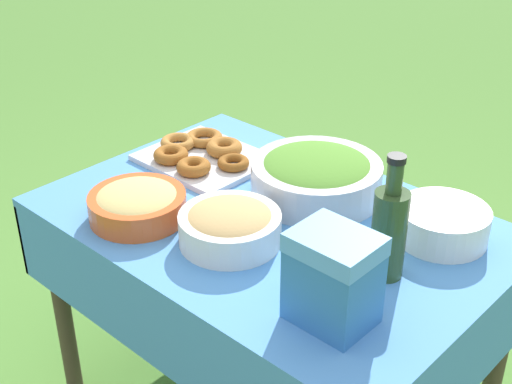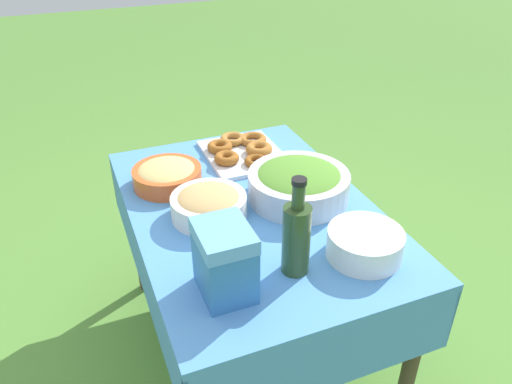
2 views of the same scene
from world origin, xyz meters
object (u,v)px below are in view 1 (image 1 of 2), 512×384
object	(u,v)px
olive_oil_bottle	(389,230)
bread_bowl	(230,225)
pasta_bowl	(137,203)
donut_platter	(202,154)
cooler_box	(333,278)
plate_stack	(443,224)
salad_bowl	(316,175)

from	to	relation	value
olive_oil_bottle	bread_bowl	size ratio (longest dim) A/B	1.20
pasta_bowl	donut_platter	xyz separation A→B (m)	(-0.12, 0.33, -0.02)
bread_bowl	cooler_box	bearing A→B (deg)	-10.54
cooler_box	olive_oil_bottle	bearing A→B (deg)	92.15
donut_platter	cooler_box	size ratio (longest dim) A/B	1.70
olive_oil_bottle	cooler_box	world-z (taller)	olive_oil_bottle
plate_stack	cooler_box	bearing A→B (deg)	-91.37
plate_stack	olive_oil_bottle	bearing A→B (deg)	-94.79
salad_bowl	olive_oil_bottle	world-z (taller)	olive_oil_bottle
pasta_bowl	bread_bowl	bearing A→B (deg)	17.20
salad_bowl	pasta_bowl	distance (m)	0.48
donut_platter	bread_bowl	distance (m)	0.45
pasta_bowl	bread_bowl	world-z (taller)	bread_bowl
cooler_box	plate_stack	bearing A→B (deg)	88.63
donut_platter	olive_oil_bottle	distance (m)	0.73
salad_bowl	bread_bowl	bearing A→B (deg)	-90.95
pasta_bowl	plate_stack	bearing A→B (deg)	35.27
bread_bowl	cooler_box	distance (m)	0.36
salad_bowl	donut_platter	bearing A→B (deg)	-170.16
olive_oil_bottle	salad_bowl	bearing A→B (deg)	152.54
olive_oil_bottle	bread_bowl	bearing A→B (deg)	-157.53
pasta_bowl	cooler_box	world-z (taller)	cooler_box
cooler_box	pasta_bowl	bearing A→B (deg)	-178.82
donut_platter	bread_bowl	bearing A→B (deg)	-34.69
donut_platter	plate_stack	world-z (taller)	plate_stack
salad_bowl	pasta_bowl	size ratio (longest dim) A/B	1.41
salad_bowl	olive_oil_bottle	size ratio (longest dim) A/B	1.18
bread_bowl	donut_platter	bearing A→B (deg)	145.31
pasta_bowl	bread_bowl	xyz separation A→B (m)	(0.25, 0.08, 0.01)
plate_stack	bread_bowl	xyz separation A→B (m)	(-0.36, -0.36, 0.01)
plate_stack	pasta_bowl	bearing A→B (deg)	-144.73
plate_stack	bread_bowl	distance (m)	0.51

